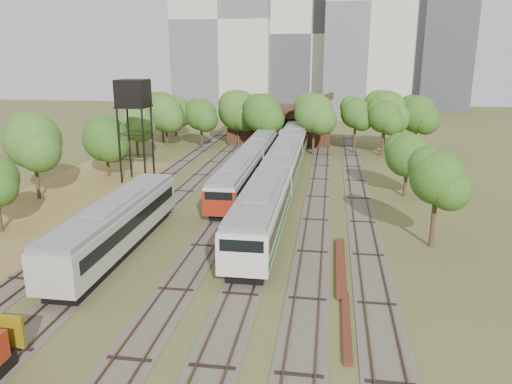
# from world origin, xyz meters

# --- Properties ---
(ground) EXTENTS (240.00, 240.00, 0.00)m
(ground) POSITION_xyz_m (0.00, 0.00, 0.00)
(ground) COLOR #475123
(ground) RESTS_ON ground
(tracks) EXTENTS (24.60, 80.00, 0.19)m
(tracks) POSITION_xyz_m (-0.67, 25.00, 0.04)
(tracks) COLOR #4C473D
(tracks) RESTS_ON ground
(railcar_red_set) EXTENTS (2.82, 34.58, 3.49)m
(railcar_red_set) POSITION_xyz_m (-2.00, 32.48, 1.84)
(railcar_red_set) COLOR black
(railcar_red_set) RESTS_ON ground
(railcar_green_set) EXTENTS (3.22, 52.08, 3.99)m
(railcar_green_set) POSITION_xyz_m (2.00, 29.71, 2.11)
(railcar_green_set) COLOR black
(railcar_green_set) RESTS_ON ground
(railcar_rear) EXTENTS (3.29, 16.08, 4.07)m
(railcar_rear) POSITION_xyz_m (-2.00, 59.74, 2.15)
(railcar_rear) COLOR black
(railcar_rear) RESTS_ON ground
(old_grey_coach) EXTENTS (3.00, 18.00, 3.71)m
(old_grey_coach) POSITION_xyz_m (-8.00, 8.58, 2.03)
(old_grey_coach) COLOR black
(old_grey_coach) RESTS_ON ground
(water_tower) EXTENTS (3.25, 3.25, 11.23)m
(water_tower) POSITION_xyz_m (-14.32, 28.66, 9.47)
(water_tower) COLOR black
(water_tower) RESTS_ON ground
(rail_pile_near) EXTENTS (0.64, 9.53, 0.32)m
(rail_pile_near) POSITION_xyz_m (8.00, 8.04, 0.16)
(rail_pile_near) COLOR #5A2719
(rail_pile_near) RESTS_ON ground
(rail_pile_far) EXTENTS (0.45, 7.14, 0.23)m
(rail_pile_far) POSITION_xyz_m (8.20, 0.50, 0.12)
(rail_pile_far) COLOR #5A2719
(rail_pile_far) RESTS_ON ground
(maintenance_shed) EXTENTS (16.45, 11.55, 7.58)m
(maintenance_shed) POSITION_xyz_m (-1.00, 57.98, 2.91)
(maintenance_shed) COLOR #382214
(maintenance_shed) RESTS_ON ground
(tree_band_left) EXTENTS (8.18, 71.78, 8.51)m
(tree_band_left) POSITION_xyz_m (-19.61, 30.53, 4.96)
(tree_band_left) COLOR #382616
(tree_band_left) RESTS_ON ground
(tree_band_far) EXTENTS (42.64, 11.14, 8.93)m
(tree_band_far) POSITION_xyz_m (0.59, 49.77, 5.53)
(tree_band_far) COLOR #382616
(tree_band_far) RESTS_ON ground
(tree_band_right) EXTENTS (4.89, 38.74, 7.84)m
(tree_band_right) POSITION_xyz_m (14.49, 31.34, 5.01)
(tree_band_right) COLOR #382616
(tree_band_right) RESTS_ON ground
(tower_left) EXTENTS (22.00, 16.00, 42.00)m
(tower_left) POSITION_xyz_m (-18.00, 95.00, 21.00)
(tower_left) COLOR beige
(tower_left) RESTS_ON ground
(tower_centre) EXTENTS (20.00, 18.00, 36.00)m
(tower_centre) POSITION_xyz_m (2.00, 100.00, 18.00)
(tower_centre) COLOR beige
(tower_centre) RESTS_ON ground
(tower_right) EXTENTS (18.00, 16.00, 48.00)m
(tower_right) POSITION_xyz_m (14.00, 92.00, 24.00)
(tower_right) COLOR beige
(tower_right) RESTS_ON ground
(tower_far_right) EXTENTS (12.00, 12.00, 28.00)m
(tower_far_right) POSITION_xyz_m (34.00, 110.00, 14.00)
(tower_far_right) COLOR #3B3E42
(tower_far_right) RESTS_ON ground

